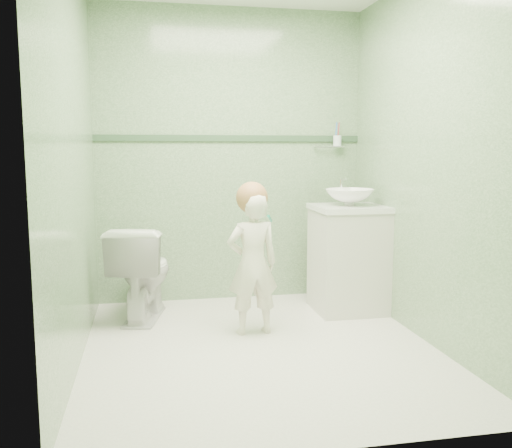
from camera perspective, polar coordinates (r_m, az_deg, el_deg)
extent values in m
plane|color=beige|center=(3.62, 0.46, -12.64)|extent=(2.50, 2.50, 0.00)
cube|color=gray|center=(4.63, -2.61, 6.95)|extent=(2.20, 0.04, 2.40)
cube|color=gray|center=(2.19, 7.04, 6.12)|extent=(2.20, 0.04, 2.40)
cube|color=gray|center=(3.36, -18.36, 6.30)|extent=(0.04, 2.50, 2.40)
cube|color=gray|center=(3.77, 17.19, 6.46)|extent=(0.04, 2.50, 2.40)
cube|color=#324F35|center=(4.62, -2.60, 8.81)|extent=(2.20, 0.02, 0.05)
cube|color=silver|center=(4.39, 9.46, -3.70)|extent=(0.52, 0.50, 0.80)
cube|color=white|center=(4.33, 9.58, 1.63)|extent=(0.54, 0.52, 0.04)
imported|color=white|center=(4.32, 9.60, 2.73)|extent=(0.37, 0.37, 0.13)
cylinder|color=silver|center=(4.50, 8.72, 3.66)|extent=(0.03, 0.03, 0.18)
cylinder|color=silver|center=(4.45, 8.96, 4.64)|extent=(0.02, 0.12, 0.02)
cylinder|color=silver|center=(4.78, 7.59, 7.87)|extent=(0.26, 0.02, 0.02)
cylinder|color=silver|center=(4.78, 8.36, 8.45)|extent=(0.07, 0.07, 0.09)
cylinder|color=blue|center=(4.77, 8.24, 9.30)|extent=(0.01, 0.01, 0.17)
cylinder|color=#B6394A|center=(4.79, 8.47, 9.29)|extent=(0.01, 0.01, 0.17)
imported|color=white|center=(4.23, -11.64, -4.85)|extent=(0.54, 0.76, 0.71)
imported|color=white|center=(3.77, -0.35, -4.13)|extent=(0.37, 0.26, 0.97)
sphere|color=#A56E41|center=(3.73, -0.42, 2.73)|extent=(0.22, 0.22, 0.22)
cylinder|color=#179575|center=(3.62, 1.43, 0.59)|extent=(0.06, 0.14, 0.06)
cube|color=white|center=(3.65, 0.29, 1.27)|extent=(0.03, 0.03, 0.02)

